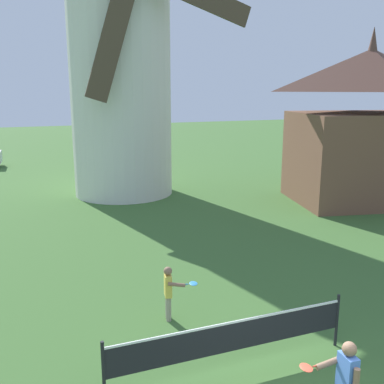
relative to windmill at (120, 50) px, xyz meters
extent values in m
cylinder|color=silver|center=(0.00, 0.02, -1.48)|extent=(4.68, 4.68, 10.57)
cylinder|color=black|center=(-3.69, -14.79, -6.21)|extent=(0.06, 0.06, 1.10)
cylinder|color=black|center=(0.94, -14.79, -6.21)|extent=(0.06, 0.06, 1.10)
cube|color=black|center=(-1.37, -14.79, -6.09)|extent=(4.59, 0.01, 0.55)
cube|color=white|center=(-1.37, -14.79, -5.79)|extent=(4.59, 0.02, 0.04)
cube|color=#4C7AD1|center=(-0.41, -16.68, -5.82)|extent=(0.19, 0.33, 0.58)
sphere|color=#89664C|center=(-0.41, -16.68, -5.43)|extent=(0.22, 0.22, 0.22)
cylinder|color=#89664C|center=(-0.42, -16.88, -5.84)|extent=(0.09, 0.09, 0.43)
cylinder|color=#89664C|center=(-0.59, -16.48, -5.73)|extent=(0.45, 0.12, 0.17)
cylinder|color=#D84C33|center=(-0.76, -16.47, -5.73)|extent=(0.22, 0.04, 0.04)
ellipsoid|color=#D84C33|center=(-0.98, -16.46, -5.73)|extent=(0.20, 0.25, 0.03)
cylinder|color=#9E937F|center=(-1.85, -12.52, -6.48)|extent=(0.11, 0.11, 0.56)
cylinder|color=#9E937F|center=(-1.87, -12.66, -6.48)|extent=(0.11, 0.11, 0.56)
cube|color=#E5CC4C|center=(-1.86, -12.59, -5.95)|extent=(0.20, 0.30, 0.50)
sphere|color=#89664C|center=(-1.86, -12.59, -5.61)|extent=(0.19, 0.19, 0.19)
cylinder|color=#89664C|center=(-1.82, -12.41, -5.97)|extent=(0.08, 0.08, 0.38)
cylinder|color=#89664C|center=(-1.72, -12.77, -5.87)|extent=(0.39, 0.15, 0.14)
cylinder|color=#338CCC|center=(-1.58, -12.80, -5.87)|extent=(0.22, 0.07, 0.04)
ellipsoid|color=#338CCC|center=(-1.36, -12.84, -5.87)|extent=(0.22, 0.27, 0.03)
cube|color=brown|center=(9.73, -5.43, -4.76)|extent=(6.80, 5.58, 4.00)
pyramid|color=brown|center=(9.73, -5.43, -0.96)|extent=(7.14, 5.85, 1.80)
cone|color=brown|center=(9.73, -5.43, -0.06)|extent=(0.70, 0.70, 1.80)
camera|label=1|loc=(-4.67, -21.32, -1.72)|focal=42.05mm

